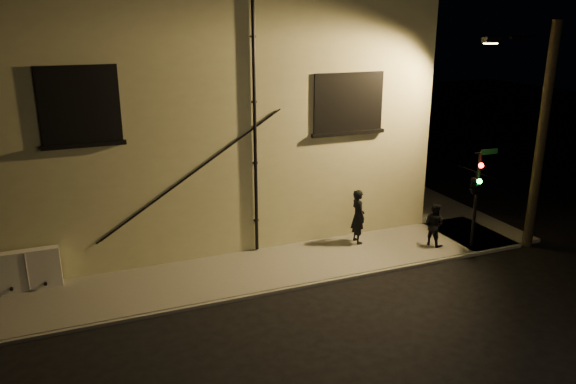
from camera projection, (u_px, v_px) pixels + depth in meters
name	position (u px, v px, depth m)	size (l,w,h in m)	color
ground	(343.00, 279.00, 17.37)	(90.00, 90.00, 0.00)	black
sidewalk	(319.00, 226.00, 21.67)	(21.00, 16.00, 0.12)	#66665C
building	(179.00, 103.00, 22.93)	(16.20, 12.23, 8.80)	beige
utility_cabinet	(27.00, 270.00, 16.32)	(1.85, 0.31, 1.22)	silver
pedestrian_a	(358.00, 216.00, 19.66)	(0.71, 0.46, 1.94)	black
pedestrian_b	(434.00, 224.00, 19.50)	(0.74, 0.58, 1.53)	black
traffic_signal	(475.00, 184.00, 18.82)	(1.15, 1.98, 3.42)	black
streetlamp_pole	(539.00, 133.00, 18.76)	(2.05, 1.40, 7.69)	black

